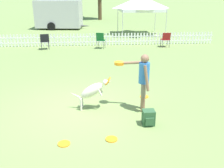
{
  "coord_description": "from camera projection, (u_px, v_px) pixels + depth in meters",
  "views": [
    {
      "loc": [
        0.38,
        -6.38,
        3.05
      ],
      "look_at": [
        0.93,
        -0.13,
        0.75
      ],
      "focal_mm": 40.0,
      "sensor_mm": 36.0,
      "label": 1
    }
  ],
  "objects": [
    {
      "name": "backpack_on_grass",
      "position": [
        149.0,
        118.0,
        6.07
      ],
      "size": [
        0.29,
        0.29,
        0.38
      ],
      "color": "#2D5633",
      "rests_on": "ground_plane"
    },
    {
      "name": "frisbee_midfield",
      "position": [
        64.0,
        144.0,
        5.34
      ],
      "size": [
        0.26,
        0.26,
        0.02
      ],
      "color": "orange",
      "rests_on": "ground_plane"
    },
    {
      "name": "folding_chair_center",
      "position": [
        166.0,
        38.0,
        14.68
      ],
      "size": [
        0.48,
        0.5,
        0.87
      ],
      "rotation": [
        0.0,
        0.0,
        3.15
      ],
      "color": "#333338",
      "rests_on": "ground_plane"
    },
    {
      "name": "leaping_dog",
      "position": [
        92.0,
        91.0,
        6.77
      ],
      "size": [
        1.16,
        0.42,
        0.95
      ],
      "rotation": [
        0.0,
        0.0,
        -1.71
      ],
      "color": "beige",
      "rests_on": "ground_plane"
    },
    {
      "name": "folding_chair_green_right",
      "position": [
        101.0,
        39.0,
        14.24
      ],
      "size": [
        0.56,
        0.58,
        0.94
      ],
      "rotation": [
        0.0,
        0.0,
        2.83
      ],
      "color": "#333338",
      "rests_on": "ground_plane"
    },
    {
      "name": "handler_person",
      "position": [
        142.0,
        76.0,
        6.57
      ],
      "size": [
        0.91,
        0.77,
        1.57
      ],
      "rotation": [
        0.0,
        0.0,
        1.43
      ],
      "color": "#8C664C",
      "rests_on": "ground_plane"
    },
    {
      "name": "ground_plane",
      "position": [
        78.0,
        109.0,
        6.98
      ],
      "size": [
        240.0,
        240.0,
        0.0
      ],
      "primitive_type": "plane",
      "color": "olive"
    },
    {
      "name": "equipment_trailer",
      "position": [
        59.0,
        14.0,
        22.05
      ],
      "size": [
        4.77,
        2.64,
        2.44
      ],
      "rotation": [
        0.0,
        0.0,
        -0.12
      ],
      "color": "#B7B7B7",
      "rests_on": "ground_plane"
    },
    {
      "name": "frisbee_near_dog",
      "position": [
        111.0,
        139.0,
        5.5
      ],
      "size": [
        0.26,
        0.26,
        0.02
      ],
      "color": "orange",
      "rests_on": "ground_plane"
    },
    {
      "name": "frisbee_near_handler",
      "position": [
        144.0,
        97.0,
        7.76
      ],
      "size": [
        0.26,
        0.26,
        0.02
      ],
      "color": "orange",
      "rests_on": "ground_plane"
    },
    {
      "name": "folding_chair_blue_left",
      "position": [
        45.0,
        40.0,
        14.02
      ],
      "size": [
        0.57,
        0.59,
        0.9
      ],
      "rotation": [
        0.0,
        0.0,
        3.36
      ],
      "color": "#333338",
      "rests_on": "ground_plane"
    },
    {
      "name": "picket_fence",
      "position": [
        84.0,
        40.0,
        15.16
      ],
      "size": [
        16.24,
        0.04,
        0.73
      ],
      "color": "white",
      "rests_on": "ground_plane"
    },
    {
      "name": "canopy_tent_main",
      "position": [
        141.0,
        3.0,
        18.45
      ],
      "size": [
        3.14,
        3.14,
        2.84
      ],
      "color": "silver",
      "rests_on": "ground_plane"
    }
  ]
}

